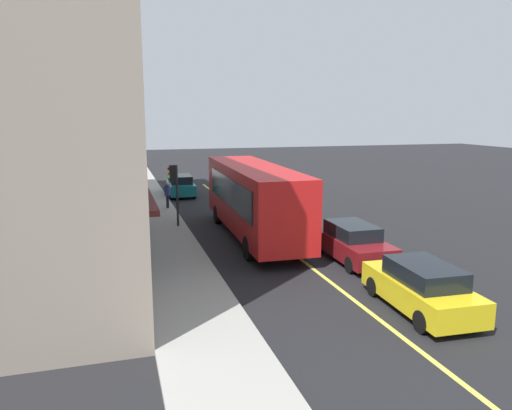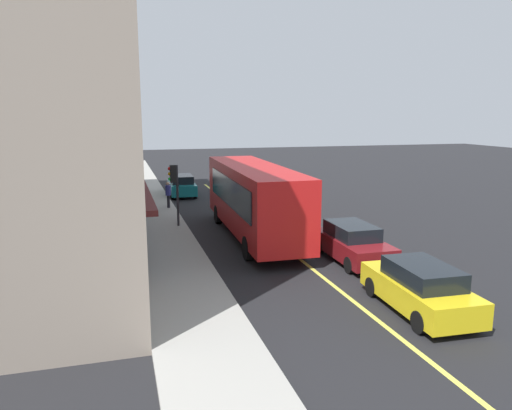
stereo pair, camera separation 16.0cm
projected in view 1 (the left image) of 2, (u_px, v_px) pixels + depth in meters
The scene contains 9 objects.
ground at pixel (268, 234), 24.32m from camera, with size 120.00×120.00×0.00m, color black.
sidewalk at pixel (165, 240), 22.89m from camera, with size 80.00×2.79×0.15m, color #9E9B93.
lane_centre_stripe at pixel (268, 234), 24.32m from camera, with size 36.00×0.16×0.01m, color #D8D14C.
bus at pixel (253, 197), 23.34m from camera, with size 11.19×2.83×3.50m.
traffic_light at pixel (174, 181), 24.97m from camera, with size 0.30×0.52×3.20m.
car_yellow at pixel (421, 287), 14.75m from camera, with size 4.38×2.02×1.52m.
car_teal at pixel (181, 186), 35.57m from camera, with size 4.36×1.97×1.52m.
car_maroon at pixel (353, 243), 19.84m from camera, with size 4.32×1.90×1.52m.
pedestrian_mid_block at pixel (167, 192), 30.13m from camera, with size 0.34×0.34×1.63m.
Camera 1 is at (-22.49, 7.24, 5.95)m, focal length 34.07 mm.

